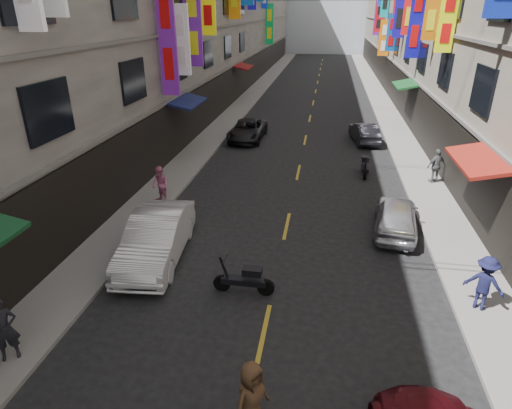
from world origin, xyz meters
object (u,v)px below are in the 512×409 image
(scooter_crossing, at_px, (245,280))
(car_left_far, at_px, (248,130))
(car_right_mid, at_px, (396,216))
(pedestrian_rfar, at_px, (436,166))
(car_left_mid, at_px, (156,238))
(pedestrian_lfar, at_px, (160,185))
(pedestrian_lnear, at_px, (4,329))
(pedestrian_rnear, at_px, (485,283))
(pedestrian_crossing, at_px, (251,397))
(scooter_far_right, at_px, (365,166))
(car_right_far, at_px, (364,133))

(scooter_crossing, distance_m, car_left_far, 16.19)
(car_right_mid, bearing_deg, pedestrian_rfar, -107.71)
(scooter_crossing, distance_m, car_right_mid, 6.69)
(car_left_mid, distance_m, pedestrian_rfar, 13.37)
(car_right_mid, height_order, pedestrian_lfar, pedestrian_lfar)
(car_left_mid, height_order, car_left_far, car_left_mid)
(car_left_mid, bearing_deg, car_left_far, 83.06)
(scooter_crossing, height_order, car_right_mid, car_right_mid)
(pedestrian_lnear, xyz_separation_m, pedestrian_rfar, (12.10, 13.30, -0.02))
(pedestrian_lfar, height_order, pedestrian_rfar, pedestrian_rfar)
(car_right_mid, bearing_deg, pedestrian_rnear, 118.09)
(pedestrian_lnear, bearing_deg, pedestrian_crossing, -43.07)
(scooter_far_right, xyz_separation_m, pedestrian_lnear, (-8.95, -14.13, 0.50))
(car_right_mid, relative_size, pedestrian_lfar, 2.37)
(scooter_crossing, relative_size, car_left_mid, 0.38)
(car_left_mid, distance_m, car_right_far, 16.93)
(pedestrian_lfar, bearing_deg, car_left_mid, -38.62)
(scooter_far_right, bearing_deg, car_right_mid, 97.91)
(car_left_mid, bearing_deg, scooter_crossing, -29.18)
(scooter_crossing, distance_m, pedestrian_lnear, 6.04)
(car_right_far, relative_size, pedestrian_crossing, 2.24)
(pedestrian_rfar, bearing_deg, pedestrian_rnear, 59.46)
(scooter_crossing, xyz_separation_m, car_right_mid, (4.80, 4.67, 0.19))
(scooter_crossing, height_order, pedestrian_lfar, pedestrian_lfar)
(scooter_far_right, distance_m, car_right_far, 5.92)
(scooter_crossing, bearing_deg, scooter_far_right, -20.47)
(pedestrian_lfar, bearing_deg, pedestrian_rnear, 6.92)
(car_left_far, xyz_separation_m, car_right_far, (7.24, 0.59, -0.00))
(car_left_mid, xyz_separation_m, car_left_far, (0.36, 14.54, -0.17))
(pedestrian_rfar, bearing_deg, scooter_crossing, 27.55)
(scooter_far_right, xyz_separation_m, car_left_mid, (-7.26, -9.22, 0.33))
(pedestrian_rnear, distance_m, pedestrian_rfar, 9.60)
(car_right_far, xyz_separation_m, pedestrian_crossing, (-3.45, -20.86, 0.21))
(scooter_far_right, relative_size, pedestrian_lnear, 1.09)
(car_left_mid, height_order, pedestrian_rfar, pedestrian_rfar)
(car_left_far, bearing_deg, scooter_crossing, -78.88)
(scooter_far_right, distance_m, pedestrian_lfar, 10.08)
(pedestrian_lnear, relative_size, pedestrian_rnear, 1.04)
(car_right_mid, height_order, car_right_far, car_right_mid)
(car_left_mid, relative_size, car_right_mid, 1.26)
(scooter_far_right, height_order, car_right_mid, car_right_mid)
(scooter_crossing, distance_m, car_left_mid, 3.51)
(car_left_far, xyz_separation_m, pedestrian_lfar, (-1.77, -10.44, 0.30))
(scooter_far_right, relative_size, pedestrian_rnear, 1.14)
(car_left_mid, distance_m, pedestrian_lfar, 4.34)
(car_left_far, relative_size, pedestrian_crossing, 2.67)
(pedestrian_lfar, relative_size, pedestrian_rnear, 0.99)
(scooter_crossing, relative_size, car_left_far, 0.42)
(pedestrian_lfar, bearing_deg, pedestrian_rfar, 52.39)
(car_left_mid, xyz_separation_m, pedestrian_rfar, (10.41, 8.39, 0.15))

